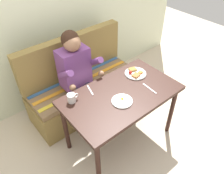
# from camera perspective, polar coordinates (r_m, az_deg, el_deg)

# --- Properties ---
(ground_plane) EXTENTS (8.00, 8.00, 0.00)m
(ground_plane) POSITION_cam_1_polar(r_m,az_deg,el_deg) (2.77, 2.05, -13.07)
(ground_plane) COLOR beige
(back_wall) EXTENTS (4.40, 0.10, 2.60)m
(back_wall) POSITION_cam_1_polar(r_m,az_deg,el_deg) (2.88, -15.48, 20.17)
(back_wall) COLOR beige
(back_wall) RESTS_ON ground
(table) EXTENTS (1.20, 0.70, 0.73)m
(table) POSITION_cam_1_polar(r_m,az_deg,el_deg) (2.29, 2.43, -3.23)
(table) COLOR black
(table) RESTS_ON ground
(couch) EXTENTS (1.44, 0.56, 1.00)m
(couch) POSITION_cam_1_polar(r_m,az_deg,el_deg) (2.96, -7.69, 0.03)
(couch) COLOR olive
(couch) RESTS_ON ground
(person) EXTENTS (0.45, 0.61, 1.21)m
(person) POSITION_cam_1_polar(r_m,az_deg,el_deg) (2.53, -8.85, 3.94)
(person) COLOR #754081
(person) RESTS_ON ground
(plate_breakfast) EXTENTS (0.24, 0.24, 0.05)m
(plate_breakfast) POSITION_cam_1_polar(r_m,az_deg,el_deg) (2.49, 6.04, 3.58)
(plate_breakfast) COLOR white
(plate_breakfast) RESTS_ON table
(plate_eggs) EXTENTS (0.21, 0.21, 0.04)m
(plate_eggs) POSITION_cam_1_polar(r_m,az_deg,el_deg) (2.14, 2.63, -3.63)
(plate_eggs) COLOR white
(plate_eggs) RESTS_ON table
(coffee_mug) EXTENTS (0.12, 0.08, 0.09)m
(coffee_mug) POSITION_cam_1_polar(r_m,az_deg,el_deg) (2.15, -10.42, -2.77)
(coffee_mug) COLOR white
(coffee_mug) RESTS_ON table
(fork) EXTENTS (0.06, 0.17, 0.00)m
(fork) POSITION_cam_1_polar(r_m,az_deg,el_deg) (2.28, -5.69, -0.80)
(fork) COLOR silver
(fork) RESTS_ON table
(knife) EXTENTS (0.03, 0.20, 0.00)m
(knife) POSITION_cam_1_polar(r_m,az_deg,el_deg) (2.32, 9.72, -0.37)
(knife) COLOR silver
(knife) RESTS_ON table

